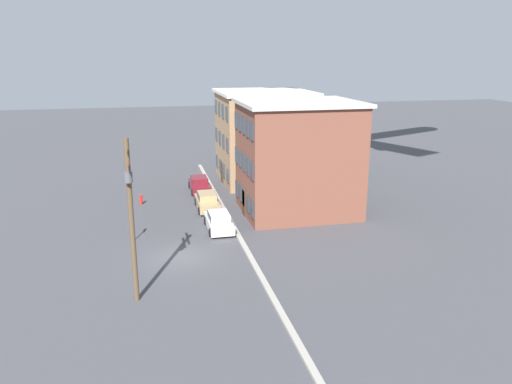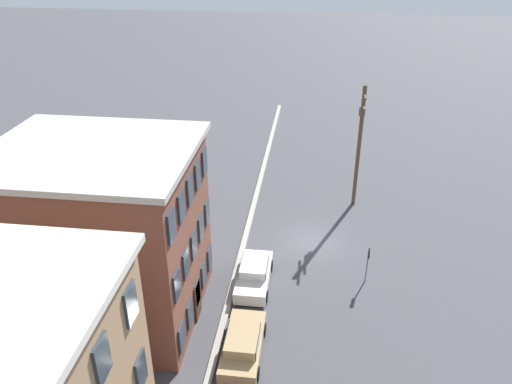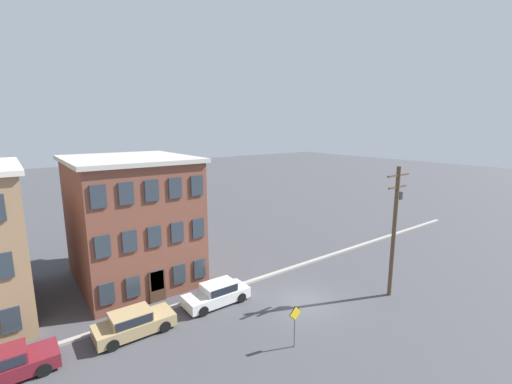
# 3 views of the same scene
# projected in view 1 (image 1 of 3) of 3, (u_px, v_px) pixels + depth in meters

# --- Properties ---
(ground_plane) EXTENTS (200.00, 200.00, 0.00)m
(ground_plane) POSITION_uv_depth(u_px,v_px,m) (182.00, 257.00, 33.86)
(ground_plane) COLOR #424247
(kerb_strip) EXTENTS (56.00, 0.36, 0.16)m
(kerb_strip) POSITION_uv_depth(u_px,v_px,m) (247.00, 250.00, 34.81)
(kerb_strip) COLOR #9E998E
(kerb_strip) RESTS_ON ground_plane
(apartment_corner) EXTENTS (10.05, 9.54, 9.56)m
(apartment_corner) POSITION_uv_depth(u_px,v_px,m) (264.00, 136.00, 53.23)
(apartment_corner) COLOR #9E7A56
(apartment_corner) RESTS_ON ground_plane
(apartment_midblock) EXTENTS (8.52, 9.80, 9.56)m
(apartment_midblock) POSITION_uv_depth(u_px,v_px,m) (298.00, 158.00, 42.31)
(apartment_midblock) COLOR brown
(apartment_midblock) RESTS_ON ground_plane
(car_maroon) EXTENTS (4.40, 1.92, 1.43)m
(car_maroon) POSITION_uv_depth(u_px,v_px,m) (199.00, 184.00, 49.80)
(car_maroon) COLOR maroon
(car_maroon) RESTS_ON ground_plane
(car_tan) EXTENTS (4.40, 1.92, 1.43)m
(car_tan) POSITION_uv_depth(u_px,v_px,m) (207.00, 201.00, 44.14)
(car_tan) COLOR tan
(car_tan) RESTS_ON ground_plane
(car_white) EXTENTS (4.40, 1.92, 1.43)m
(car_white) POSITION_uv_depth(u_px,v_px,m) (219.00, 221.00, 38.88)
(car_white) COLOR silver
(car_white) RESTS_ON ground_plane
(caution_sign) EXTENTS (0.85, 0.08, 2.41)m
(caution_sign) POSITION_uv_depth(u_px,v_px,m) (132.00, 221.00, 36.32)
(caution_sign) COLOR slate
(caution_sign) RESTS_ON ground_plane
(utility_pole) EXTENTS (2.40, 0.44, 9.18)m
(utility_pole) POSITION_uv_depth(u_px,v_px,m) (131.00, 213.00, 26.54)
(utility_pole) COLOR brown
(utility_pole) RESTS_ON ground_plane
(fire_hydrant) EXTENTS (0.24, 0.34, 0.96)m
(fire_hydrant) POSITION_uv_depth(u_px,v_px,m) (141.00, 199.00, 45.48)
(fire_hydrant) COLOR red
(fire_hydrant) RESTS_ON ground_plane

